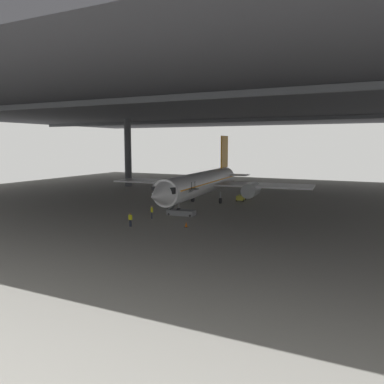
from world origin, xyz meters
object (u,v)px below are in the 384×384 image
at_px(airplane_main, 202,183).
at_px(baggage_tug, 241,198).
at_px(traffic_cone_orange, 186,225).
at_px(crew_worker_near_nose, 130,219).
at_px(boarding_stairs, 182,210).
at_px(crew_worker_by_stairs, 152,211).

bearing_deg(airplane_main, baggage_tug, 56.42).
bearing_deg(traffic_cone_orange, airplane_main, 108.34).
height_order(crew_worker_near_nose, baggage_tug, crew_worker_near_nose).
distance_m(crew_worker_near_nose, traffic_cone_orange, 6.30).
bearing_deg(airplane_main, crew_worker_near_nose, -91.76).
bearing_deg(boarding_stairs, traffic_cone_orange, -58.49).
height_order(traffic_cone_orange, baggage_tug, baggage_tug).
bearing_deg(crew_worker_by_stairs, baggage_tug, 75.50).
xyz_separation_m(airplane_main, crew_worker_by_stairs, (-0.89, -13.10, -2.36)).
height_order(boarding_stairs, baggage_tug, boarding_stairs).
height_order(boarding_stairs, traffic_cone_orange, boarding_stairs).
bearing_deg(traffic_cone_orange, boarding_stairs, 121.51).
bearing_deg(airplane_main, crew_worker_by_stairs, -93.89).
bearing_deg(crew_worker_by_stairs, crew_worker_near_nose, -86.22).
height_order(airplane_main, traffic_cone_orange, airplane_main).
xyz_separation_m(boarding_stairs, traffic_cone_orange, (3.83, -6.24, -0.43)).
xyz_separation_m(crew_worker_near_nose, crew_worker_by_stairs, (-0.33, 5.02, 0.04)).
height_order(airplane_main, boarding_stairs, airplane_main).
relative_size(boarding_stairs, crew_worker_by_stairs, 2.72).
distance_m(traffic_cone_orange, baggage_tug, 21.73).
relative_size(boarding_stairs, crew_worker_near_nose, 2.83).
bearing_deg(boarding_stairs, crew_worker_near_nose, -102.05).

